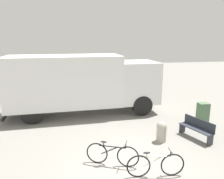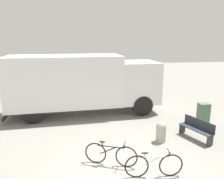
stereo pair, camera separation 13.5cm
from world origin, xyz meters
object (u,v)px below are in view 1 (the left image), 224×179
(bollard_near_bench, at_px, (162,131))
(utility_box, at_px, (203,113))
(bicycle_middle, at_px, (155,165))
(bicycle_near, at_px, (112,154))
(delivery_truck, at_px, (82,82))
(park_bench, at_px, (197,128))

(bollard_near_bench, xyz_separation_m, utility_box, (2.85, 1.66, 0.04))
(bicycle_middle, height_order, utility_box, utility_box)
(bicycle_near, bearing_deg, delivery_truck, 120.06)
(bicycle_near, xyz_separation_m, bollard_near_bench, (2.27, 1.36, 0.07))
(bicycle_near, relative_size, bollard_near_bench, 1.94)
(park_bench, distance_m, bicycle_near, 4.09)
(delivery_truck, height_order, bollard_near_bench, delivery_truck)
(delivery_truck, xyz_separation_m, bicycle_middle, (1.94, -6.25, -1.43))
(bollard_near_bench, distance_m, utility_box, 3.30)
(delivery_truck, bearing_deg, park_bench, -44.10)
(delivery_truck, relative_size, park_bench, 5.35)
(park_bench, xyz_separation_m, bicycle_near, (-3.84, -1.39, -0.07))
(bicycle_near, xyz_separation_m, utility_box, (5.12, 3.03, 0.11))
(bicycle_near, bearing_deg, park_bench, 42.04)
(park_bench, xyz_separation_m, bollard_near_bench, (-1.57, -0.02, 0.00))
(park_bench, height_order, bollard_near_bench, bollard_near_bench)
(delivery_truck, distance_m, park_bench, 6.26)
(park_bench, distance_m, utility_box, 2.08)
(delivery_truck, bearing_deg, bollard_near_bench, -56.16)
(delivery_truck, height_order, bicycle_near, delivery_truck)
(delivery_truck, relative_size, utility_box, 8.31)
(bicycle_middle, bearing_deg, utility_box, 49.69)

